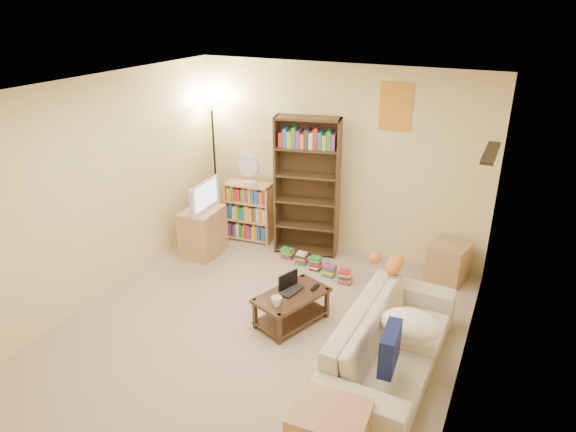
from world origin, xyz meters
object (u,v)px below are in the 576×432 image
Objects in this scene: desk_fan at (249,169)px; tv_stand at (203,232)px; television at (200,196)px; floor_lamp at (213,128)px; sofa at (391,342)px; tall_bookshelf at (307,184)px; laptop at (296,292)px; short_bookshelf at (249,212)px; tabby_cat at (391,263)px; coffee_table at (292,305)px; mug at (277,301)px; side_table at (448,262)px.

tv_stand is at bearing -122.81° from desk_fan.
floor_lamp reaches higher than television.
tall_bookshelf is (-1.69, 1.88, 0.68)m from sofa.
floor_lamp is at bearing 61.41° from laptop.
desk_fan is (0.05, -0.04, 0.66)m from short_bookshelf.
short_bookshelf is 1.28m from floor_lamp.
desk_fan is (-2.29, 1.05, 0.40)m from tabby_cat.
sofa is 3.25× the size of tv_stand.
floor_lamp is at bearing 105.94° from tv_stand.
sofa is 2.62m from tall_bookshelf.
coffee_table is 2.76× the size of laptop.
short_bookshelf is (-0.90, 0.01, -0.56)m from tall_bookshelf.
tabby_cat is 3.37× the size of mug.
tv_stand is at bearing -123.35° from short_bookshelf.
coffee_table is 1.86× the size of side_table.
floor_lamp is at bearing 59.29° from sofa.
side_table is (3.12, 0.70, -0.08)m from tv_stand.
side_table is at bearing 9.34° from tv_stand.
laptop is 2.34× the size of mug.
short_bookshelf is 0.44× the size of floor_lamp.
short_bookshelf is at bearing 166.77° from tall_bookshelf.
short_bookshelf is at bearing 137.56° from desk_fan.
sofa reaches higher than laptop.
tall_bookshelf is at bearing -178.19° from side_table.
desk_fan is (0.39, 0.61, 0.25)m from television.
sofa is 3.22m from television.
television is at bearing 68.61° from sofa.
desk_fan is 0.22× the size of floor_lamp.
side_table is (1.88, 0.06, -0.74)m from tall_bookshelf.
tabby_cat is 1.30m from side_table.
television is 1.44× the size of side_table.
sofa is at bearing -60.63° from tall_bookshelf.
tabby_cat reaches higher than mug.
desk_fan is at bearing -47.90° from short_bookshelf.
sofa reaches higher than coffee_table.
tall_bookshelf reaches higher than tv_stand.
mug is 2.02m from tall_bookshelf.
sofa is 3.20m from short_bookshelf.
laptop is at bearing -52.67° from short_bookshelf.
floor_lamp reaches higher than laptop.
tv_stand is at bearing 68.61° from sofa.
tabby_cat is at bearing -102.60° from television.
short_bookshelf is at bearing 58.79° from tv_stand.
tv_stand is (-2.93, 1.24, 0.02)m from sofa.
mug is (-0.07, -0.31, 0.04)m from laptop.
laptop is 0.51× the size of tv_stand.
short_bookshelf is (0.35, 0.65, -0.41)m from television.
mug reaches higher than coffee_table.
side_table reaches higher than laptop.
television reaches higher than tv_stand.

